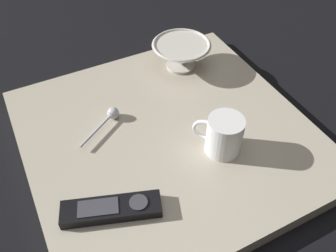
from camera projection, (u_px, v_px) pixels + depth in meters
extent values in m
plane|color=black|center=(168.00, 142.00, 0.86)|extent=(6.00, 6.00, 0.00)
cube|color=#B7AD99|center=(168.00, 137.00, 0.85)|extent=(0.64, 0.63, 0.04)
cylinder|color=beige|center=(181.00, 65.00, 1.00)|extent=(0.08, 0.08, 0.01)
cone|color=beige|center=(181.00, 54.00, 0.98)|extent=(0.16, 0.16, 0.06)
torus|color=beige|center=(182.00, 45.00, 0.95)|extent=(0.16, 0.16, 0.01)
cylinder|color=white|center=(224.00, 135.00, 0.76)|extent=(0.08, 0.08, 0.09)
torus|color=white|center=(205.00, 130.00, 0.77)|extent=(0.04, 0.05, 0.06)
cylinder|color=silver|center=(96.00, 131.00, 0.81)|extent=(0.10, 0.07, 0.01)
sphere|color=silver|center=(113.00, 113.00, 0.85)|extent=(0.03, 0.03, 0.03)
cube|color=black|center=(111.00, 209.00, 0.68)|extent=(0.19, 0.11, 0.02)
cylinder|color=#3A3A42|center=(138.00, 202.00, 0.68)|extent=(0.03, 0.03, 0.00)
cube|color=#3A3A42|center=(98.00, 207.00, 0.67)|extent=(0.08, 0.06, 0.00)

